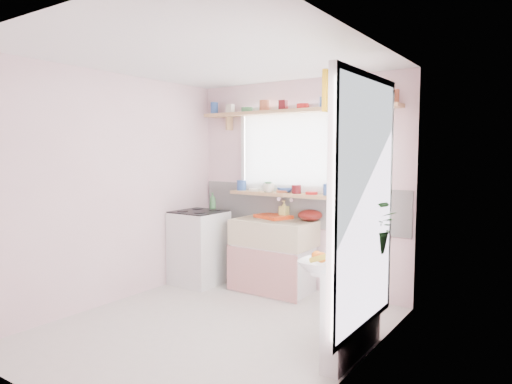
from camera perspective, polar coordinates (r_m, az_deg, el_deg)
The scene contains 19 objects.
room at distance 4.54m, azimuth 7.96°, elevation 1.46°, with size 3.20×3.20×3.20m.
sink_unit at distance 5.44m, azimuth 2.18°, elevation -7.89°, with size 0.95×0.65×1.11m.
cooker at distance 5.80m, azimuth -7.14°, elevation -6.82°, with size 0.58×0.58×0.93m.
radiator_ledge at distance 3.87m, azimuth 12.01°, elevation -13.95°, with size 0.22×0.95×0.78m.
windowsill at distance 5.49m, azimuth 3.24°, elevation -0.30°, with size 1.40×0.22×0.04m, color tan.
pine_shelf at distance 5.40m, azimuth 4.62°, elevation 10.02°, with size 2.52×0.24×0.04m, color tan.
shelf_crockery at distance 5.42m, azimuth 4.41°, elevation 10.80°, with size 2.47×0.11×0.12m.
sill_crockery at distance 5.49m, azimuth 3.09°, elevation 0.49°, with size 1.35×0.11×0.12m.
dish_tray at distance 5.52m, azimuth 2.18°, elevation -3.07°, with size 0.40×0.30×0.04m, color red.
colander at distance 5.35m, azimuth 6.79°, elevation -2.89°, with size 0.29×0.29×0.13m, color #621410.
jade_plant at distance 4.07m, azimuth 14.71°, elevation -4.14°, with size 0.43×0.37×0.47m, color #316428.
fruit_bowl at distance 3.44m, azimuth 8.18°, elevation -9.08°, with size 0.32×0.32×0.08m, color silver.
herb_pot at distance 3.38m, azimuth 9.60°, elevation -8.02°, with size 0.12×0.08×0.23m, color #2B6126.
soap_bottle_sink at distance 5.51m, azimuth 3.51°, elevation -2.18°, with size 0.10×0.10×0.22m, color #D8CA60.
sill_cup at distance 5.51m, azimuth 1.62°, elevation 0.51°, with size 0.14×0.14×0.11m, color white.
sill_bowl at distance 5.53m, azimuth 3.68°, elevation 0.27°, with size 0.20×0.20×0.06m, color #355BAD.
shelf_vase at distance 5.08m, azimuth 10.24°, elevation 11.41°, with size 0.15×0.15×0.16m, color #AA6334.
cooker_bottle at distance 5.85m, azimuth -5.45°, elevation -1.13°, with size 0.08×0.08×0.22m, color #3A753F.
fruit at distance 3.43m, azimuth 8.33°, elevation -8.07°, with size 0.20×0.14×0.10m.
Camera 1 is at (2.68, -3.19, 1.65)m, focal length 32.00 mm.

